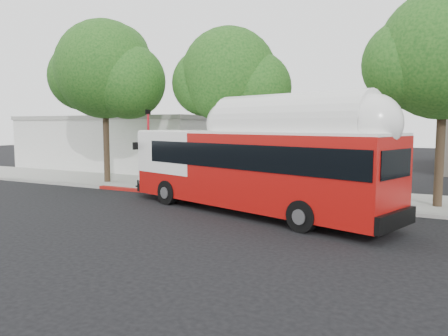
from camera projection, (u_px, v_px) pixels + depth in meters
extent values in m
plane|color=black|center=(184.00, 214.00, 17.49)|extent=(120.00, 120.00, 0.00)
cube|color=gray|center=(250.00, 191.00, 23.22)|extent=(60.00, 5.00, 0.15)
cube|color=gray|center=(228.00, 198.00, 20.92)|extent=(60.00, 0.30, 0.15)
cube|color=maroon|center=(175.00, 193.00, 22.30)|extent=(10.00, 0.32, 0.16)
cylinder|color=#2D2116|center=(106.00, 134.00, 26.16)|extent=(0.36, 0.36, 6.08)
sphere|color=#124112|center=(104.00, 69.00, 25.79)|extent=(5.80, 5.80, 5.80)
sphere|color=#124112|center=(128.00, 82.00, 25.31)|extent=(4.35, 4.35, 4.35)
cylinder|color=#2D2116|center=(229.00, 141.00, 22.98)|extent=(0.36, 0.36, 5.44)
sphere|color=#124112|center=(229.00, 76.00, 22.64)|extent=(5.00, 5.00, 5.00)
sphere|color=#124112|center=(255.00, 88.00, 22.26)|extent=(3.75, 3.75, 3.75)
cylinder|color=#2D2116|center=(440.00, 142.00, 18.21)|extent=(0.36, 0.36, 5.76)
sphere|color=#124112|center=(445.00, 54.00, 17.85)|extent=(5.40, 5.40, 5.40)
cube|color=silver|center=(132.00, 144.00, 36.07)|extent=(16.00, 10.00, 4.00)
cube|color=gray|center=(132.00, 118.00, 35.86)|extent=(16.20, 10.20, 0.30)
cube|color=#A20E0B|center=(250.00, 169.00, 17.62)|extent=(12.15, 6.06, 2.88)
cube|color=black|center=(259.00, 155.00, 17.21)|extent=(11.03, 5.76, 0.94)
cube|color=white|center=(250.00, 133.00, 17.47)|extent=(12.13, 5.99, 0.10)
cube|color=white|center=(291.00, 126.00, 16.05)|extent=(6.67, 3.82, 0.55)
cube|color=black|center=(155.00, 185.00, 22.32)|extent=(1.30, 1.95, 0.06)
imported|color=navy|center=(154.00, 176.00, 22.27)|extent=(1.08, 1.81, 0.90)
cylinder|color=red|center=(149.00, 153.00, 23.45)|extent=(0.12, 0.12, 4.15)
cube|color=black|center=(148.00, 112.00, 23.24)|extent=(0.05, 0.42, 0.26)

